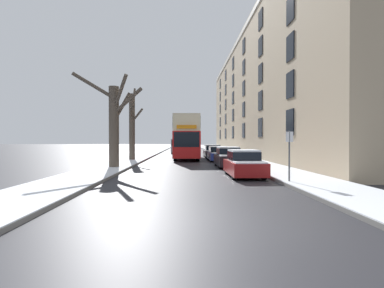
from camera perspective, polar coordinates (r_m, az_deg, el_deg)
ground_plane at (r=7.04m, az=0.74°, el=-15.05°), size 320.00×320.00×0.00m
sidewalk_left at (r=60.02m, az=-6.31°, el=-1.11°), size 2.86×130.00×0.16m
sidewalk_right at (r=60.07m, az=3.97°, el=-1.11°), size 2.86×130.00×0.16m
terrace_facade_right at (r=41.52m, az=14.94°, el=8.81°), size 9.10×53.56×15.64m
bare_tree_left_0 at (r=20.67m, az=-14.63°, el=4.09°), size 4.69×1.50×6.37m
bare_tree_left_1 at (r=28.37m, az=-11.32°, el=3.46°), size 1.45×2.27×6.97m
double_decker_bus at (r=31.28m, az=-1.10°, el=1.61°), size 2.50×10.68×4.31m
parked_car_0 at (r=16.08m, az=9.86°, el=-3.83°), size 1.69×3.94×1.42m
parked_car_1 at (r=21.66m, az=6.92°, el=-2.61°), size 1.70×4.17×1.47m
parked_car_2 at (r=28.18m, az=4.98°, el=-1.93°), size 1.79×4.58×1.38m
parked_car_3 at (r=33.66m, az=3.93°, el=-1.48°), size 1.83×4.48×1.43m
oncoming_van at (r=44.80m, az=-2.62°, el=-0.31°), size 2.00×5.42×2.14m
pedestrian_left_sidewalk at (r=20.85m, az=-14.61°, el=-2.14°), size 0.36×0.36×1.64m
street_sign_post at (r=13.52m, az=18.05°, el=-1.78°), size 0.32×0.07×2.32m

